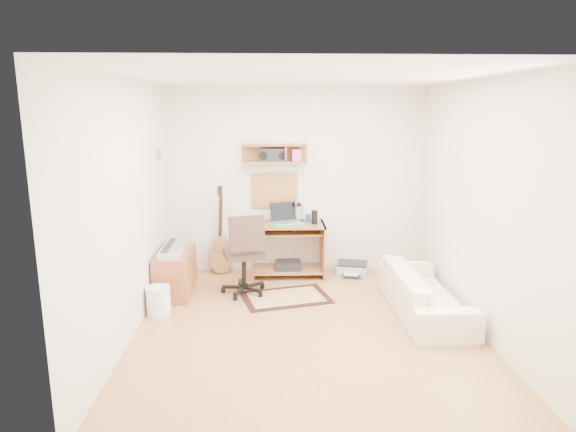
{
  "coord_description": "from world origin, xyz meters",
  "views": [
    {
      "loc": [
        -0.39,
        -4.95,
        2.29
      ],
      "look_at": [
        -0.15,
        1.05,
        1.0
      ],
      "focal_mm": 31.04,
      "sensor_mm": 36.0,
      "label": 1
    }
  ],
  "objects_px": {
    "printer": "(352,268)",
    "sofa": "(425,285)",
    "task_chair": "(244,253)",
    "cabinet": "(175,272)",
    "desk": "(288,250)"
  },
  "relations": [
    {
      "from": "desk",
      "to": "printer",
      "type": "bearing_deg",
      "value": 1.75
    },
    {
      "from": "desk",
      "to": "sofa",
      "type": "relative_size",
      "value": 0.58
    },
    {
      "from": "printer",
      "to": "sofa",
      "type": "height_order",
      "value": "sofa"
    },
    {
      "from": "cabinet",
      "to": "sofa",
      "type": "xyz_separation_m",
      "value": [
        2.96,
        -0.77,
        0.06
      ]
    },
    {
      "from": "printer",
      "to": "sofa",
      "type": "relative_size",
      "value": 0.24
    },
    {
      "from": "printer",
      "to": "sofa",
      "type": "xyz_separation_m",
      "value": [
        0.59,
        -1.41,
        0.25
      ]
    },
    {
      "from": "task_chair",
      "to": "printer",
      "type": "bearing_deg",
      "value": 10.49
    },
    {
      "from": "printer",
      "to": "sofa",
      "type": "distance_m",
      "value": 1.55
    },
    {
      "from": "task_chair",
      "to": "sofa",
      "type": "distance_m",
      "value": 2.21
    },
    {
      "from": "printer",
      "to": "sofa",
      "type": "bearing_deg",
      "value": -53.52
    },
    {
      "from": "printer",
      "to": "cabinet",
      "type": "bearing_deg",
      "value": -150.93
    },
    {
      "from": "desk",
      "to": "task_chair",
      "type": "bearing_deg",
      "value": -131.24
    },
    {
      "from": "task_chair",
      "to": "printer",
      "type": "height_order",
      "value": "task_chair"
    },
    {
      "from": "desk",
      "to": "sofa",
      "type": "height_order",
      "value": "desk"
    },
    {
      "from": "task_chair",
      "to": "cabinet",
      "type": "relative_size",
      "value": 1.18
    }
  ]
}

